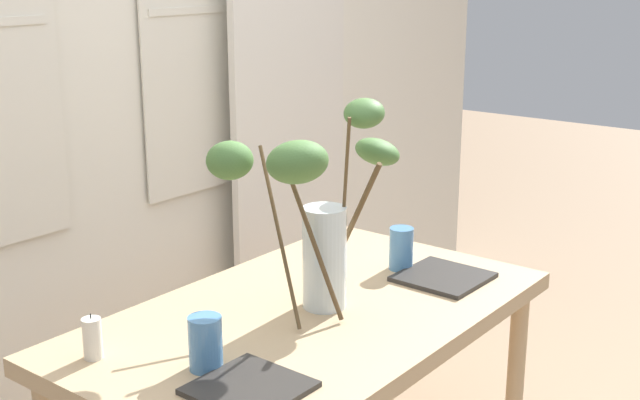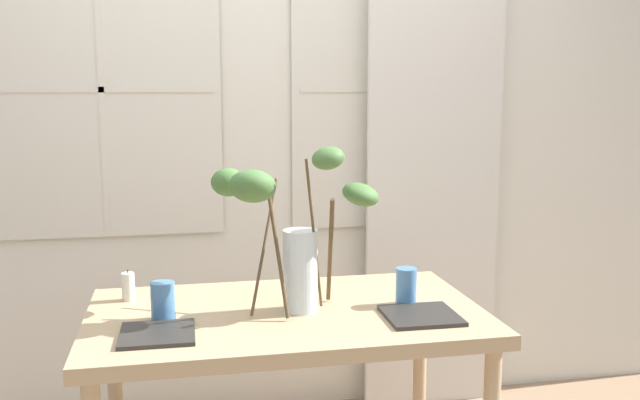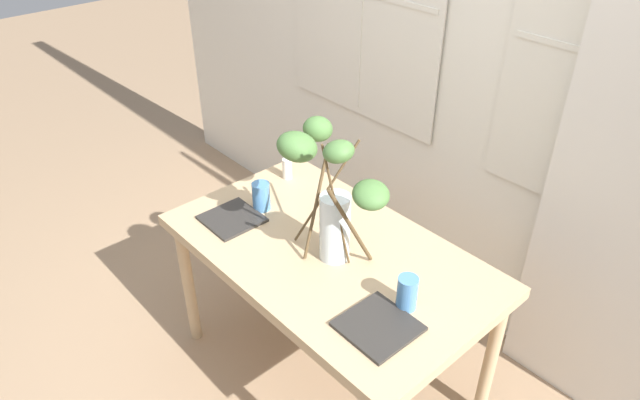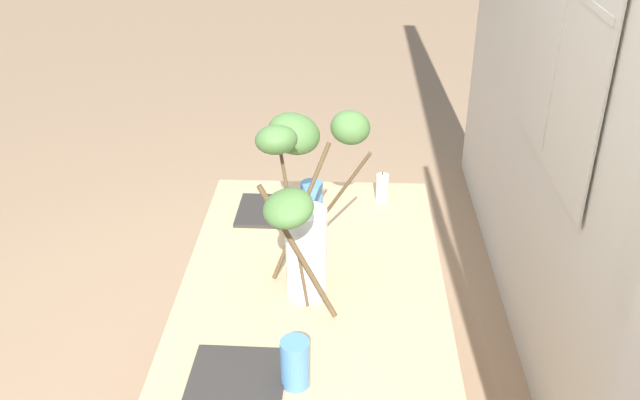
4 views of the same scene
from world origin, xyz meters
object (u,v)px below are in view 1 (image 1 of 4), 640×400
at_px(dining_table, 309,336).
at_px(plate_square_left, 249,388).
at_px(vase_with_branches, 317,206).
at_px(plate_square_right, 443,277).
at_px(drinking_glass_blue_left, 205,343).
at_px(pillar_candle, 92,338).
at_px(drinking_glass_blue_right, 401,249).

xyz_separation_m(dining_table, plate_square_left, (-0.43, -0.17, 0.08)).
bearing_deg(vase_with_branches, plate_square_right, -19.70).
height_order(drinking_glass_blue_left, plate_square_right, drinking_glass_blue_left).
relative_size(vase_with_branches, pillar_candle, 5.25).
distance_m(plate_square_left, plate_square_right, 0.85).
relative_size(vase_with_branches, drinking_glass_blue_right, 4.52).
height_order(dining_table, plate_square_left, plate_square_left).
bearing_deg(pillar_candle, drinking_glass_blue_left, -63.24).
bearing_deg(pillar_candle, drinking_glass_blue_right, -14.39).
relative_size(dining_table, vase_with_branches, 2.26).
bearing_deg(plate_square_right, drinking_glass_blue_left, 170.30).
bearing_deg(drinking_glass_blue_right, vase_with_branches, 179.66).
height_order(drinking_glass_blue_left, drinking_glass_blue_right, drinking_glass_blue_right).
relative_size(drinking_glass_blue_left, plate_square_right, 0.54).
height_order(vase_with_branches, plate_square_right, vase_with_branches).
bearing_deg(vase_with_branches, drinking_glass_blue_right, -0.34).
bearing_deg(dining_table, drinking_glass_blue_right, -2.80).
xyz_separation_m(drinking_glass_blue_right, pillar_candle, (-0.96, 0.25, -0.02)).
bearing_deg(drinking_glass_blue_right, plate_square_left, -169.80).
distance_m(dining_table, plate_square_left, 0.47).
bearing_deg(vase_with_branches, dining_table, 118.95).
xyz_separation_m(plate_square_right, pillar_candle, (-0.96, 0.39, 0.04)).
relative_size(dining_table, plate_square_right, 5.63).
bearing_deg(pillar_candle, plate_square_left, -74.60).
bearing_deg(plate_square_left, dining_table, 22.14).
distance_m(drinking_glass_blue_left, drinking_glass_blue_right, 0.83).
bearing_deg(vase_with_branches, plate_square_left, -160.43).
bearing_deg(plate_square_left, drinking_glass_blue_left, 83.89).
xyz_separation_m(vase_with_branches, drinking_glass_blue_left, (-0.42, -0.01, -0.23)).
bearing_deg(pillar_candle, vase_with_branches, -24.04).
bearing_deg(plate_square_left, plate_square_right, 0.41).
distance_m(vase_with_branches, pillar_candle, 0.65).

